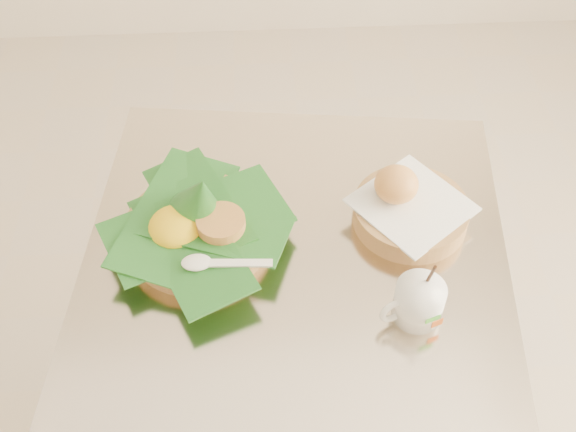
{
  "coord_description": "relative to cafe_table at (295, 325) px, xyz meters",
  "views": [
    {
      "loc": [
        0.09,
        -0.7,
        1.69
      ],
      "look_at": [
        0.13,
        0.07,
        0.82
      ],
      "focal_mm": 45.0,
      "sensor_mm": 36.0,
      "label": 1
    }
  ],
  "objects": [
    {
      "name": "cafe_table",
      "position": [
        0.0,
        0.0,
        0.0
      ],
      "size": [
        0.77,
        0.77,
        0.75
      ],
      "rotation": [
        0.0,
        0.0,
        -0.11
      ],
      "color": "gray",
      "rests_on": "floor"
    },
    {
      "name": "rice_basket",
      "position": [
        -0.16,
        0.04,
        0.26
      ],
      "size": [
        0.3,
        0.3,
        0.15
      ],
      "rotation": [
        0.0,
        0.0,
        0.26
      ],
      "color": "tan",
      "rests_on": "cafe_table"
    },
    {
      "name": "coffee_mug",
      "position": [
        0.18,
        -0.13,
        0.26
      ],
      "size": [
        0.1,
        0.08,
        0.13
      ],
      "rotation": [
        0.0,
        0.0,
        0.36
      ],
      "color": "white",
      "rests_on": "cafe_table"
    },
    {
      "name": "bread_basket",
      "position": [
        0.19,
        0.06,
        0.25
      ],
      "size": [
        0.23,
        0.23,
        0.1
      ],
      "rotation": [
        0.0,
        0.0,
        -0.12
      ],
      "color": "tan",
      "rests_on": "cafe_table"
    }
  ]
}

